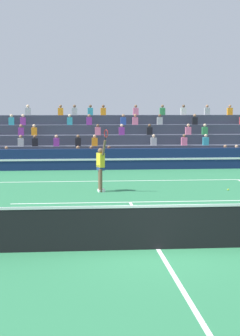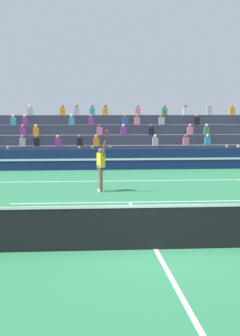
{
  "view_description": "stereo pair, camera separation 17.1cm",
  "coord_description": "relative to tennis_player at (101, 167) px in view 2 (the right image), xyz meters",
  "views": [
    {
      "loc": [
        -2.01,
        -12.78,
        3.4
      ],
      "look_at": [
        -0.27,
        7.35,
        1.1
      ],
      "focal_mm": 60.0,
      "sensor_mm": 36.0,
      "label": 1
    },
    {
      "loc": [
        -1.84,
        -12.8,
        3.4
      ],
      "look_at": [
        -0.27,
        7.35,
        1.1
      ],
      "focal_mm": 60.0,
      "sensor_mm": 36.0,
      "label": 2
    }
  ],
  "objects": [
    {
      "name": "tennis_net",
      "position": [
        0.89,
        -8.9,
        -0.44
      ],
      "size": [
        12.0,
        0.1,
        1.1
      ],
      "color": "slate",
      "rests_on": "ground"
    },
    {
      "name": "bleacher_stand",
      "position": [
        0.89,
        11.2,
        0.03
      ],
      "size": [
        17.37,
        4.75,
        3.38
      ],
      "color": "#383D4C",
      "rests_on": "ground"
    },
    {
      "name": "ground_plane",
      "position": [
        0.89,
        -8.9,
        -0.99
      ],
      "size": [
        120.0,
        120.0,
        0.0
      ],
      "primitive_type": "plane",
      "color": "#2D7A4C"
    },
    {
      "name": "court_lines",
      "position": [
        0.89,
        -8.9,
        -0.98
      ],
      "size": [
        11.1,
        23.9,
        0.01
      ],
      "color": "white",
      "rests_on": "ground"
    },
    {
      "name": "tennis_ball",
      "position": [
        5.06,
        -0.13,
        -0.95
      ],
      "size": [
        0.07,
        0.07,
        0.07
      ],
      "primitive_type": "sphere",
      "color": "#C6DB33",
      "rests_on": "ground"
    },
    {
      "name": "sponsor_banner_wall",
      "position": [
        0.89,
        7.4,
        -0.44
      ],
      "size": [
        18.0,
        0.26,
        1.1
      ],
      "color": "navy",
      "rests_on": "ground"
    },
    {
      "name": "tennis_player",
      "position": [
        0.0,
        0.0,
        0.0
      ],
      "size": [
        0.44,
        0.9,
        2.49
      ],
      "color": "brown",
      "rests_on": "ground"
    }
  ]
}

